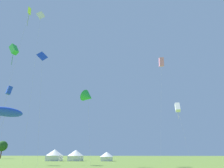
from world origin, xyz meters
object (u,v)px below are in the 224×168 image
object	(u,v)px
kite_green_box	(14,50)
festival_tent_right	(55,154)
festival_tent_left	(107,156)
tree_distant_right	(2,146)
kite_blue_diamond	(42,58)
kite_pink_box	(161,62)
festival_tent_center	(76,155)
kite_green_delta	(88,97)
kite_lime_diamond	(28,17)
kite_white_diamond	(40,18)
kite_white_box	(178,107)
kite_blue_box	(9,90)
kite_blue_parafoil	(7,112)

from	to	relation	value
kite_green_box	festival_tent_right	xyz separation A→B (m)	(6.76, 17.33, -25.90)
festival_tent_left	tree_distant_right	bearing A→B (deg)	152.87
kite_blue_diamond	kite_pink_box	size ratio (longest dim) A/B	0.75
festival_tent_center	tree_distant_right	distance (m)	47.20
kite_green_delta	tree_distant_right	xyz separation A→B (m)	(-48.95, 51.80, -6.69)
kite_pink_box	kite_green_box	xyz separation A→B (m)	(-38.16, -5.44, 2.92)
kite_lime_diamond	kite_white_diamond	xyz separation A→B (m)	(-8.44, 19.18, 14.89)
kite_green_delta	tree_distant_right	distance (m)	71.58
kite_white_box	kite_lime_diamond	size ratio (longest dim) A/B	0.67
kite_white_box	kite_blue_diamond	xyz separation A→B (m)	(-28.20, -27.51, 3.64)
kite_blue_box	festival_tent_left	world-z (taller)	kite_blue_box
kite_lime_diamond	kite_white_diamond	size ratio (longest dim) A/B	0.61
kite_pink_box	festival_tent_left	world-z (taller)	kite_pink_box
kite_lime_diamond	festival_tent_right	bearing A→B (deg)	102.35
kite_blue_box	kite_pink_box	size ratio (longest dim) A/B	0.63
festival_tent_center	festival_tent_left	bearing A→B (deg)	0.00
kite_pink_box	kite_green_box	world-z (taller)	kite_green_box
festival_tent_center	kite_green_delta	bearing A→B (deg)	-71.10
kite_blue_box	kite_green_box	size ratio (longest dim) A/B	0.56
kite_lime_diamond	festival_tent_right	size ratio (longest dim) A/B	4.74
kite_pink_box	festival_tent_left	bearing A→B (deg)	143.04
kite_green_box	festival_tent_right	bearing A→B (deg)	68.68
kite_white_box	festival_tent_left	bearing A→B (deg)	171.10
kite_blue_parafoil	kite_green_delta	world-z (taller)	kite_green_delta
festival_tent_left	kite_lime_diamond	bearing A→B (deg)	-101.31
festival_tent_center	tree_distant_right	world-z (taller)	tree_distant_right
kite_blue_box	kite_blue_parafoil	bearing A→B (deg)	-55.85
kite_blue_parafoil	festival_tent_left	bearing A→B (deg)	78.81
kite_blue_diamond	festival_tent_right	distance (m)	35.68
kite_lime_diamond	kite_blue_box	world-z (taller)	kite_lime_diamond
kite_lime_diamond	festival_tent_right	xyz separation A→B (m)	(-8.15, 37.22, -19.88)
kite_green_delta	festival_tent_left	size ratio (longest dim) A/B	3.37
kite_blue_parafoil	kite_green_delta	size ratio (longest dim) A/B	0.58
tree_distant_right	kite_green_box	bearing A→B (deg)	-57.88
festival_tent_left	tree_distant_right	xyz separation A→B (m)	(-49.00, 25.11, 3.70)
kite_pink_box	kite_green_delta	xyz separation A→B (m)	(-15.85, -14.80, -12.98)
festival_tent_left	tree_distant_right	world-z (taller)	tree_distant_right
kite_white_diamond	festival_tent_right	distance (m)	39.17
kite_pink_box	kite_blue_parafoil	xyz separation A→B (m)	(-23.38, -26.42, -17.84)
kite_blue_diamond	festival_tent_left	bearing A→B (deg)	76.03
kite_blue_box	kite_white_diamond	size ratio (longest dim) A/B	0.42
kite_blue_diamond	kite_blue_box	size ratio (longest dim) A/B	1.19
kite_green_delta	festival_tent_right	size ratio (longest dim) A/B	2.64
kite_blue_diamond	tree_distant_right	xyz separation A→B (m)	(-41.36, 55.84, -13.00)
kite_blue_box	tree_distant_right	size ratio (longest dim) A/B	2.24
kite_white_box	kite_blue_box	size ratio (longest dim) A/B	0.97
kite_green_delta	festival_tent_left	world-z (taller)	kite_green_delta
kite_lime_diamond	festival_tent_left	xyz separation A→B (m)	(7.44, 37.22, -20.27)
kite_blue_diamond	kite_blue_parafoil	size ratio (longest dim) A/B	2.53
kite_blue_box	tree_distant_right	xyz separation A→B (m)	(-29.69, 46.12, -10.25)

